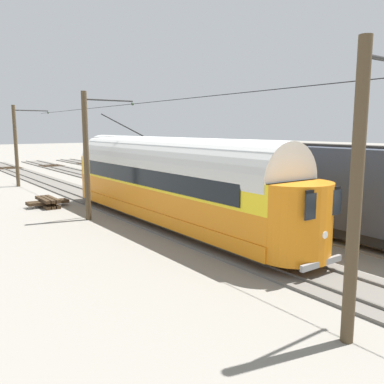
{
  "coord_description": "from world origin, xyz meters",
  "views": [
    {
      "loc": [
        15.36,
        20.46,
        4.71
      ],
      "look_at": [
        4.65,
        5.68,
        1.83
      ],
      "focal_mm": 37.91,
      "sensor_mm": 36.0,
      "label": 1
    }
  ],
  "objects_px": {
    "vintage_streetcar": "(168,179)",
    "flatcar_far_siding": "(282,187)",
    "switch_stand": "(173,169)",
    "spare_tie_stack": "(48,202)",
    "catenary_pole_foreground": "(17,144)",
    "catenary_pole_mid_far": "(358,189)",
    "boxcar_adjacent": "(303,183)",
    "catenary_pole_mid_near": "(88,154)"
  },
  "relations": [
    {
      "from": "vintage_streetcar",
      "to": "flatcar_far_siding",
      "type": "bearing_deg",
      "value": -171.39
    },
    {
      "from": "boxcar_adjacent",
      "to": "spare_tie_stack",
      "type": "distance_m",
      "value": 15.09
    },
    {
      "from": "boxcar_adjacent",
      "to": "flatcar_far_siding",
      "type": "xyz_separation_m",
      "value": [
        -4.92,
        -5.63,
        -1.31
      ]
    },
    {
      "from": "boxcar_adjacent",
      "to": "catenary_pole_foreground",
      "type": "height_order",
      "value": "catenary_pole_foreground"
    },
    {
      "from": "catenary_pole_mid_near",
      "to": "vintage_streetcar",
      "type": "bearing_deg",
      "value": 127.09
    },
    {
      "from": "flatcar_far_siding",
      "to": "catenary_pole_mid_near",
      "type": "distance_m",
      "value": 12.86
    },
    {
      "from": "boxcar_adjacent",
      "to": "catenary_pole_mid_far",
      "type": "xyz_separation_m",
      "value": [
        7.52,
        7.48,
        1.27
      ]
    },
    {
      "from": "vintage_streetcar",
      "to": "catenary_pole_foreground",
      "type": "xyz_separation_m",
      "value": [
        2.62,
        -18.55,
        1.17
      ]
    },
    {
      "from": "boxcar_adjacent",
      "to": "catenary_pole_mid_near",
      "type": "xyz_separation_m",
      "value": [
        7.52,
        -7.61,
        1.27
      ]
    },
    {
      "from": "vintage_streetcar",
      "to": "catenary_pole_foreground",
      "type": "height_order",
      "value": "catenary_pole_foreground"
    },
    {
      "from": "switch_stand",
      "to": "spare_tie_stack",
      "type": "bearing_deg",
      "value": 30.79
    },
    {
      "from": "catenary_pole_mid_near",
      "to": "flatcar_far_siding",
      "type": "bearing_deg",
      "value": 170.98
    },
    {
      "from": "switch_stand",
      "to": "spare_tie_stack",
      "type": "relative_size",
      "value": 0.51
    },
    {
      "from": "switch_stand",
      "to": "spare_tie_stack",
      "type": "distance_m",
      "value": 17.38
    },
    {
      "from": "vintage_streetcar",
      "to": "catenary_pole_mid_far",
      "type": "distance_m",
      "value": 11.97
    },
    {
      "from": "boxcar_adjacent",
      "to": "flatcar_far_siding",
      "type": "bearing_deg",
      "value": -131.12
    },
    {
      "from": "catenary_pole_mid_far",
      "to": "catenary_pole_mid_near",
      "type": "bearing_deg",
      "value": -90.0
    },
    {
      "from": "vintage_streetcar",
      "to": "catenary_pole_foreground",
      "type": "relative_size",
      "value": 2.75
    },
    {
      "from": "vintage_streetcar",
      "to": "flatcar_far_siding",
      "type": "height_order",
      "value": "vintage_streetcar"
    },
    {
      "from": "catenary_pole_mid_far",
      "to": "switch_stand",
      "type": "relative_size",
      "value": 5.31
    },
    {
      "from": "catenary_pole_foreground",
      "to": "catenary_pole_mid_near",
      "type": "xyz_separation_m",
      "value": [
        0.0,
        15.08,
        0.0
      ]
    },
    {
      "from": "catenary_pole_foreground",
      "to": "catenary_pole_mid_far",
      "type": "distance_m",
      "value": 30.17
    },
    {
      "from": "flatcar_far_siding",
      "to": "catenary_pole_mid_near",
      "type": "xyz_separation_m",
      "value": [
        12.44,
        -1.97,
        2.58
      ]
    },
    {
      "from": "vintage_streetcar",
      "to": "catenary_pole_mid_far",
      "type": "height_order",
      "value": "catenary_pole_mid_far"
    },
    {
      "from": "vintage_streetcar",
      "to": "switch_stand",
      "type": "bearing_deg",
      "value": -123.88
    },
    {
      "from": "catenary_pole_mid_far",
      "to": "boxcar_adjacent",
      "type": "bearing_deg",
      "value": -135.17
    },
    {
      "from": "flatcar_far_siding",
      "to": "boxcar_adjacent",
      "type": "bearing_deg",
      "value": 48.88
    },
    {
      "from": "flatcar_far_siding",
      "to": "switch_stand",
      "type": "distance_m",
      "value": 15.84
    },
    {
      "from": "catenary_pole_foreground",
      "to": "catenary_pole_mid_near",
      "type": "bearing_deg",
      "value": 90.0
    },
    {
      "from": "flatcar_far_siding",
      "to": "catenary_pole_foreground",
      "type": "height_order",
      "value": "catenary_pole_foreground"
    },
    {
      "from": "vintage_streetcar",
      "to": "catenary_pole_mid_far",
      "type": "bearing_deg",
      "value": 77.31
    },
    {
      "from": "flatcar_far_siding",
      "to": "spare_tie_stack",
      "type": "xyz_separation_m",
      "value": [
        13.18,
        -6.85,
        -0.59
      ]
    },
    {
      "from": "flatcar_far_siding",
      "to": "catenary_pole_mid_far",
      "type": "distance_m",
      "value": 18.26
    },
    {
      "from": "catenary_pole_mid_far",
      "to": "switch_stand",
      "type": "xyz_separation_m",
      "value": [
        -14.18,
        -28.85,
        -2.74
      ]
    },
    {
      "from": "boxcar_adjacent",
      "to": "catenary_pole_mid_near",
      "type": "height_order",
      "value": "catenary_pole_mid_near"
    },
    {
      "from": "catenary_pole_foreground",
      "to": "switch_stand",
      "type": "bearing_deg",
      "value": 174.7
    },
    {
      "from": "switch_stand",
      "to": "catenary_pole_mid_far",
      "type": "bearing_deg",
      "value": 63.82
    },
    {
      "from": "flatcar_far_siding",
      "to": "switch_stand",
      "type": "height_order",
      "value": "flatcar_far_siding"
    },
    {
      "from": "flatcar_far_siding",
      "to": "catenary_pole_mid_far",
      "type": "height_order",
      "value": "catenary_pole_mid_far"
    },
    {
      "from": "catenary_pole_mid_near",
      "to": "switch_stand",
      "type": "height_order",
      "value": "catenary_pole_mid_near"
    },
    {
      "from": "catenary_pole_foreground",
      "to": "vintage_streetcar",
      "type": "bearing_deg",
      "value": 98.03
    },
    {
      "from": "flatcar_far_siding",
      "to": "catenary_pole_mid_far",
      "type": "xyz_separation_m",
      "value": [
        12.44,
        13.11,
        2.58
      ]
    }
  ]
}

